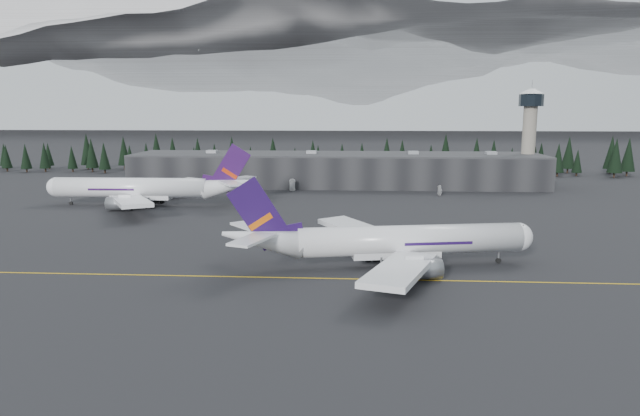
# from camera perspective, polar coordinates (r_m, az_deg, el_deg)

# --- Properties ---
(ground) EXTENTS (1400.00, 1400.00, 0.00)m
(ground) POSITION_cam_1_polar(r_m,az_deg,el_deg) (105.12, -0.69, -6.72)
(ground) COLOR black
(ground) RESTS_ON ground
(taxiline) EXTENTS (400.00, 0.40, 0.02)m
(taxiline) POSITION_cam_1_polar(r_m,az_deg,el_deg) (103.21, -0.77, -7.03)
(taxiline) COLOR gold
(taxiline) RESTS_ON ground
(terminal) EXTENTS (160.00, 30.00, 12.60)m
(terminal) POSITION_cam_1_polar(r_m,az_deg,el_deg) (226.82, 1.67, 3.88)
(terminal) COLOR black
(terminal) RESTS_ON ground
(control_tower) EXTENTS (10.00, 10.00, 37.70)m
(control_tower) POSITION_cam_1_polar(r_m,az_deg,el_deg) (238.28, 20.23, 7.69)
(control_tower) COLOR gray
(control_tower) RESTS_ON ground
(treeline) EXTENTS (360.00, 20.00, 15.00)m
(treeline) POSITION_cam_1_polar(r_m,az_deg,el_deg) (263.52, 1.95, 4.98)
(treeline) COLOR black
(treeline) RESTS_ON ground
(mountain_ridge) EXTENTS (4400.00, 900.00, 420.00)m
(mountain_ridge) POSITION_cam_1_polar(r_m,az_deg,el_deg) (1100.88, 3.24, 8.32)
(mountain_ridge) COLOR white
(mountain_ridge) RESTS_ON ground
(jet_main) EXTENTS (60.38, 55.27, 17.89)m
(jet_main) POSITION_cam_1_polar(r_m,az_deg,el_deg) (109.80, 6.33, -3.33)
(jet_main) COLOR silver
(jet_main) RESTS_ON ground
(jet_parked) EXTENTS (66.72, 61.61, 19.62)m
(jet_parked) POSITION_cam_1_polar(r_m,az_deg,el_deg) (186.05, -16.69, 1.90)
(jet_parked) COLOR white
(jet_parked) RESTS_ON ground
(gse_vehicle_a) EXTENTS (3.49, 5.07, 1.29)m
(gse_vehicle_a) POSITION_cam_1_polar(r_m,az_deg,el_deg) (210.92, -2.79, 1.87)
(gse_vehicle_a) COLOR silver
(gse_vehicle_a) RESTS_ON ground
(gse_vehicle_b) EXTENTS (4.06, 2.90, 1.28)m
(gse_vehicle_b) POSITION_cam_1_polar(r_m,az_deg,el_deg) (203.79, 11.90, 1.38)
(gse_vehicle_b) COLOR silver
(gse_vehicle_b) RESTS_ON ground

